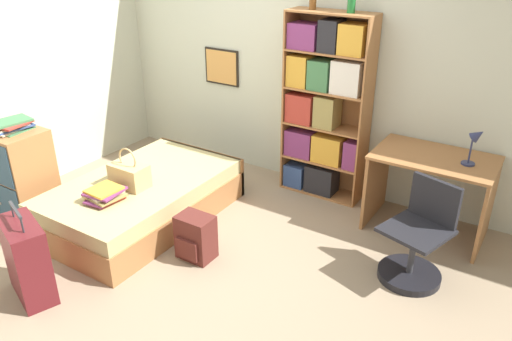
% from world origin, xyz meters
% --- Properties ---
extents(ground_plane, '(14.00, 14.00, 0.00)m').
position_xyz_m(ground_plane, '(0.00, 0.00, 0.00)').
color(ground_plane, gray).
extents(wall_back, '(10.00, 0.09, 2.60)m').
position_xyz_m(wall_back, '(-0.00, 1.65, 1.30)').
color(wall_back, beige).
rests_on(wall_back, ground_plane).
extents(wall_left, '(0.06, 10.00, 2.60)m').
position_xyz_m(wall_left, '(-2.13, 0.00, 1.30)').
color(wall_left, beige).
rests_on(wall_left, ground_plane).
extents(bed, '(1.13, 1.86, 0.42)m').
position_xyz_m(bed, '(-0.62, 0.02, 0.21)').
color(bed, '#A36B3D').
rests_on(bed, ground_plane).
extents(handbag, '(0.35, 0.21, 0.38)m').
position_xyz_m(handbag, '(-0.61, -0.14, 0.53)').
color(handbag, tan).
rests_on(handbag, bed).
extents(book_stack_on_bed, '(0.32, 0.34, 0.12)m').
position_xyz_m(book_stack_on_bed, '(-0.59, -0.45, 0.48)').
color(book_stack_on_bed, '#B2382D').
rests_on(book_stack_on_bed, bed).
extents(suitcase, '(0.54, 0.39, 0.76)m').
position_xyz_m(suitcase, '(-0.53, -1.30, 0.32)').
color(suitcase, '#5B191E').
rests_on(suitcase, ground_plane).
extents(dresser, '(0.61, 0.48, 0.89)m').
position_xyz_m(dresser, '(-1.66, -0.58, 0.45)').
color(dresser, '#A36B3D').
rests_on(dresser, ground_plane).
extents(magazine_pile_on_dresser, '(0.32, 0.39, 0.10)m').
position_xyz_m(magazine_pile_on_dresser, '(-1.64, -0.56, 0.94)').
color(magazine_pile_on_dresser, '#427A4C').
rests_on(magazine_pile_on_dresser, dresser).
extents(bookcase, '(0.86, 0.31, 1.89)m').
position_xyz_m(bookcase, '(0.57, 1.44, 0.95)').
color(bookcase, '#A36B3D').
rests_on(bookcase, ground_plane).
extents(bottle_green, '(0.07, 0.07, 0.23)m').
position_xyz_m(bottle_green, '(0.41, 1.43, 1.97)').
color(bottle_green, brown).
rests_on(bottle_green, bookcase).
extents(bottle_brown, '(0.07, 0.07, 0.27)m').
position_xyz_m(bottle_brown, '(0.80, 1.42, 1.99)').
color(bottle_brown, '#1E6B2D').
rests_on(bottle_brown, bookcase).
extents(desk, '(1.05, 0.67, 0.76)m').
position_xyz_m(desk, '(1.77, 1.26, 0.51)').
color(desk, '#A36B3D').
rests_on(desk, ground_plane).
extents(desk_lamp, '(0.16, 0.11, 0.35)m').
position_xyz_m(desk_lamp, '(2.07, 1.24, 0.99)').
color(desk_lamp, navy).
rests_on(desk_lamp, desk).
extents(desk_chair, '(0.57, 0.57, 0.82)m').
position_xyz_m(desk_chair, '(1.88, 0.51, 0.26)').
color(desk_chair, black).
rests_on(desk_chair, ground_plane).
extents(backpack, '(0.31, 0.25, 0.40)m').
position_xyz_m(backpack, '(0.23, -0.23, 0.20)').
color(backpack, '#56231E').
rests_on(backpack, ground_plane).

